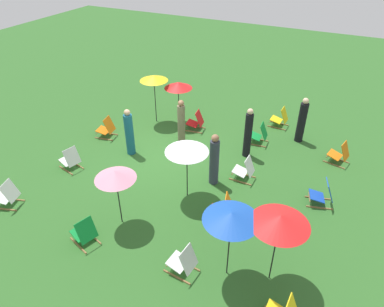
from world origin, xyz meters
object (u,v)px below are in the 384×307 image
object	(u,v)px
deckchair_6	(245,170)
umbrella_3	(178,85)
deckchair_4	(70,160)
deckchair_2	(323,194)
deckchair_11	(107,129)
person_2	(129,133)
umbrella_0	(187,147)
umbrella_5	(154,78)
deckchair_0	(260,135)
umbrella_1	(231,216)
person_3	(181,123)
deckchair_12	(280,118)
deckchair_5	(196,122)
person_4	(248,134)
deckchair_8	(7,195)
deckchair_3	(224,209)
person_0	(302,121)
umbrella_4	(115,175)
deckchair_7	(183,262)
person_1	(214,160)
deckchair_9	(84,232)
umbrella_2	(280,220)
deckchair_1	(340,154)

from	to	relation	value
deckchair_6	umbrella_3	bearing A→B (deg)	-123.18
deckchair_4	deckchair_2	bearing A→B (deg)	116.67
deckchair_11	person_2	world-z (taller)	person_2
umbrella_0	umbrella_5	distance (m)	4.96
deckchair_0	umbrella_1	distance (m)	6.29
umbrella_1	person_3	xyz separation A→B (m)	(-4.73, -3.66, -0.99)
umbrella_0	deckchair_4	bearing A→B (deg)	-83.37
deckchair_2	umbrella_1	xyz separation A→B (m)	(3.53, -1.63, 1.48)
deckchair_4	umbrella_1	bearing A→B (deg)	88.52
deckchair_12	umbrella_1	distance (m)	7.82
deckchair_5	person_4	distance (m)	2.61
deckchair_2	person_4	world-z (taller)	person_4
deckchair_8	umbrella_0	distance (m)	5.44
deckchair_3	person_2	distance (m)	4.60
deckchair_5	person_0	world-z (taller)	person_0
deckchair_2	umbrella_4	bearing A→B (deg)	-72.22
deckchair_3	umbrella_5	size ratio (longest dim) A/B	0.43
deckchair_7	person_1	bearing A→B (deg)	-162.63
deckchair_0	deckchair_12	bearing A→B (deg)	162.20
umbrella_0	person_2	xyz separation A→B (m)	(-1.20, -2.87, -0.91)
umbrella_3	umbrella_5	world-z (taller)	umbrella_5
deckchair_5	deckchair_6	world-z (taller)	same
deckchair_0	umbrella_5	xyz separation A→B (m)	(0.19, -4.39, 1.53)
umbrella_3	deckchair_7	bearing A→B (deg)	28.55
deckchair_12	umbrella_5	xyz separation A→B (m)	(1.81, -4.77, 1.53)
person_2	deckchair_11	bearing A→B (deg)	-171.96
deckchair_5	deckchair_2	bearing A→B (deg)	57.28
person_0	person_3	bearing A→B (deg)	-64.26
umbrella_0	person_1	bearing A→B (deg)	153.53
deckchair_9	umbrella_2	xyz separation A→B (m)	(-1.03, 4.61, 1.51)
deckchair_2	umbrella_1	world-z (taller)	umbrella_1
deckchair_2	deckchair_4	world-z (taller)	same
person_4	umbrella_5	bearing A→B (deg)	135.42
deckchair_7	deckchair_8	bearing A→B (deg)	-82.95
umbrella_1	deckchair_1	bearing A→B (deg)	163.04
deckchair_1	deckchair_5	size ratio (longest dim) A/B	1.02
deckchair_5	deckchair_8	distance (m)	7.14
deckchair_6	person_0	size ratio (longest dim) A/B	0.47
deckchair_2	deckchair_4	bearing A→B (deg)	-92.14
deckchair_8	person_4	size ratio (longest dim) A/B	0.47
umbrella_2	person_0	world-z (taller)	umbrella_2
deckchair_1	deckchair_4	world-z (taller)	same
deckchair_11	person_4	xyz separation A→B (m)	(-1.14, 5.27, 0.52)
umbrella_0	person_3	distance (m)	3.14
deckchair_4	umbrella_1	world-z (taller)	umbrella_1
deckchair_11	umbrella_4	world-z (taller)	umbrella_4
umbrella_0	person_3	world-z (taller)	umbrella_0
deckchair_3	person_3	xyz separation A→B (m)	(-3.08, -2.92, 0.49)
deckchair_3	deckchair_9	world-z (taller)	same
deckchair_3	person_0	xyz separation A→B (m)	(-5.21, 1.02, 0.47)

